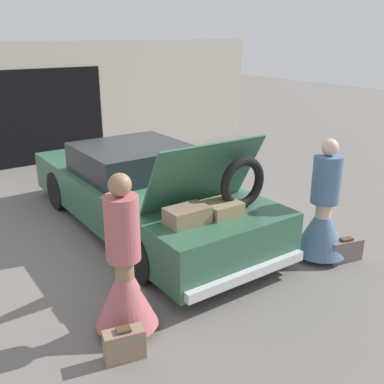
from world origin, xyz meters
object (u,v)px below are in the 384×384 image
Objects in this scene: person_right at (323,218)px; suitcase_beside_left_person at (124,344)px; suitcase_beside_right_person at (345,250)px; person_left at (125,278)px; car at (143,191)px.

person_right is 3.22m from suitcase_beside_left_person.
suitcase_beside_left_person is 3.38m from suitcase_beside_right_person.
person_right reaches higher than suitcase_beside_right_person.
person_left is 3.21m from suitcase_beside_right_person.
person_left reaches higher than person_right.
car is at bearing 24.98° from person_right.
car is 12.06× the size of suitcase_beside_left_person.
suitcase_beside_left_person is at bearing 88.58° from person_right.
person_left is 0.63m from suitcase_beside_left_person.
person_left is (-1.48, -2.29, 0.02)m from car.
person_left is at bearing 173.96° from suitcase_beside_right_person.
car reaches higher than suitcase_beside_left_person.
person_left is 3.41× the size of suitcase_beside_right_person.
suitcase_beside_right_person is (3.38, 0.04, -0.00)m from suitcase_beside_left_person.
person_right is at bearing 127.22° from suitcase_beside_right_person.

